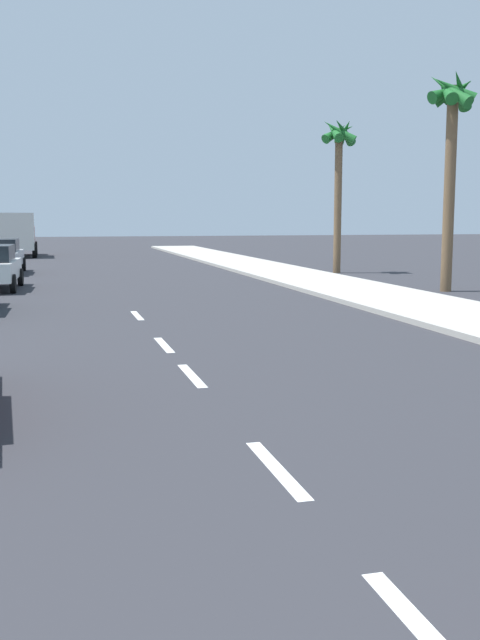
% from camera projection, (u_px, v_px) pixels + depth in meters
% --- Properties ---
extents(ground_plane, '(160.00, 160.00, 0.00)m').
position_uv_depth(ground_plane, '(134.00, 312.00, 19.93)').
color(ground_plane, '#2D2D33').
extents(sidewalk_strip, '(3.60, 80.00, 0.14)m').
position_uv_depth(sidewalk_strip, '(374.00, 294.00, 23.80)').
color(sidewalk_strip, '#B2ADA3').
rests_on(sidewalk_strip, ground).
extents(lane_stripe_2, '(0.16, 1.80, 0.01)m').
position_uv_depth(lane_stripe_2, '(276.00, 469.00, 7.48)').
color(lane_stripe_2, white).
rests_on(lane_stripe_2, ground).
extents(lane_stripe_3, '(0.16, 1.80, 0.01)m').
position_uv_depth(lane_stripe_3, '(192.00, 375.00, 11.89)').
color(lane_stripe_3, white).
rests_on(lane_stripe_3, ground).
extents(lane_stripe_4, '(0.16, 1.80, 0.01)m').
position_uv_depth(lane_stripe_4, '(164.00, 345.00, 14.74)').
color(lane_stripe_4, white).
rests_on(lane_stripe_4, ground).
extents(lane_stripe_5, '(0.16, 1.80, 0.01)m').
position_uv_depth(lane_stripe_5, '(137.00, 315.00, 19.15)').
color(lane_stripe_5, white).
rests_on(lane_stripe_5, ground).
extents(delivery_truck, '(2.70, 6.25, 2.80)m').
position_uv_depth(delivery_truck, '(15.00, 233.00, 47.64)').
color(delivery_truck, maroon).
rests_on(delivery_truck, ground).
extents(palm_tree_far, '(1.75, 1.88, 7.47)m').
position_uv_depth(palm_tree_far, '(452.00, 122.00, 24.65)').
color(palm_tree_far, brown).
rests_on(palm_tree_far, ground).
extents(palm_tree_distant, '(1.84, 1.69, 6.99)m').
position_uv_depth(palm_tree_distant, '(339.00, 153.00, 33.11)').
color(palm_tree_distant, brown).
rests_on(palm_tree_distant, ground).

